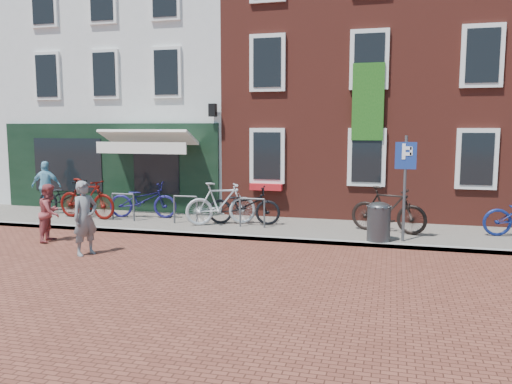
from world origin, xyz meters
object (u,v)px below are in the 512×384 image
(bicycle_3, at_px, (221,204))
(woman, at_px, (85,218))
(cafe_person, at_px, (46,186))
(parking_sign, at_px, (405,172))
(bicycle_5, at_px, (388,210))
(boy, at_px, (50,213))
(bicycle_2, at_px, (143,200))
(bicycle_4, at_px, (244,205))
(bicycle_1, at_px, (87,199))
(bicycle_0, at_px, (66,197))
(litter_bin, at_px, (379,220))

(bicycle_3, bearing_deg, woman, 124.56)
(woman, bearing_deg, cafe_person, 67.52)
(parking_sign, height_order, bicycle_3, parking_sign)
(cafe_person, distance_m, bicycle_5, 11.05)
(boy, bearing_deg, cafe_person, 27.12)
(bicycle_2, height_order, bicycle_3, bicycle_3)
(bicycle_2, xyz_separation_m, bicycle_4, (3.31, -0.23, 0.00))
(parking_sign, relative_size, cafe_person, 1.55)
(parking_sign, relative_size, woman, 1.53)
(boy, height_order, bicycle_1, boy)
(boy, bearing_deg, bicycle_4, -65.90)
(cafe_person, bearing_deg, bicycle_2, 160.78)
(boy, height_order, bicycle_4, boy)
(woman, xyz_separation_m, bicycle_0, (-3.40, 4.11, -0.19))
(boy, bearing_deg, bicycle_0, 18.33)
(litter_bin, xyz_separation_m, boy, (-8.05, -1.69, 0.10))
(bicycle_0, bearing_deg, litter_bin, -93.15)
(bicycle_0, relative_size, bicycle_1, 1.03)
(parking_sign, distance_m, boy, 8.89)
(woman, relative_size, bicycle_1, 0.83)
(parking_sign, xyz_separation_m, boy, (-8.64, -1.84, -1.07))
(bicycle_5, bearing_deg, bicycle_0, 105.29)
(woman, height_order, bicycle_0, woman)
(bicycle_1, bearing_deg, parking_sign, -88.36)
(woman, bearing_deg, litter_bin, -43.81)
(bicycle_2, height_order, bicycle_5, bicycle_5)
(woman, distance_m, bicycle_4, 4.74)
(woman, distance_m, boy, 1.96)
(bicycle_0, bearing_deg, cafe_person, 71.85)
(litter_bin, bearing_deg, parking_sign, 14.27)
(bicycle_1, distance_m, bicycle_4, 4.92)
(bicycle_4, bearing_deg, bicycle_2, 78.55)
(bicycle_0, xyz_separation_m, bicycle_2, (2.67, 0.10, 0.00))
(litter_bin, bearing_deg, boy, -168.15)
(bicycle_1, height_order, bicycle_3, same)
(litter_bin, relative_size, bicycle_5, 0.51)
(bicycle_3, xyz_separation_m, bicycle_5, (4.63, 0.11, 0.00))
(parking_sign, height_order, bicycle_0, parking_sign)
(litter_bin, xyz_separation_m, bicycle_4, (-3.81, 1.28, 0.02))
(parking_sign, distance_m, bicycle_5, 1.51)
(cafe_person, distance_m, bicycle_3, 6.45)
(boy, xyz_separation_m, bicycle_2, (0.94, 3.20, -0.08))
(boy, xyz_separation_m, bicycle_0, (-1.73, 3.10, -0.08))
(woman, height_order, boy, woman)
(bicycle_3, bearing_deg, bicycle_5, -116.38)
(bicycle_1, bearing_deg, bicycle_2, -64.14)
(boy, bearing_deg, parking_sign, -88.84)
(litter_bin, distance_m, bicycle_2, 7.28)
(bicycle_5, bearing_deg, woman, 137.04)
(woman, bearing_deg, parking_sign, -44.50)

